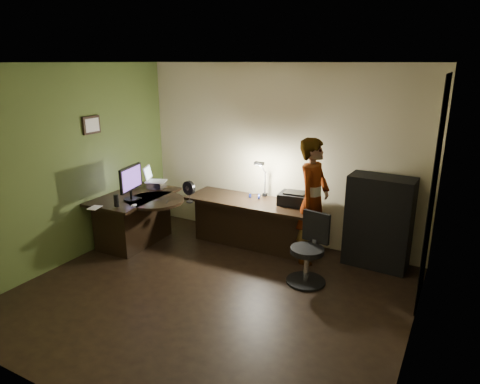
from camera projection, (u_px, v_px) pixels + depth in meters
The scene contains 27 objects.
floor at pixel (210, 295), 5.19m from camera, with size 4.50×4.00×0.01m, color black.
ceiling at pixel (204, 62), 4.39m from camera, with size 4.50×4.00×0.01m, color silver.
wall_back at pixel (279, 155), 6.47m from camera, with size 4.50×0.01×2.70m, color #BFB389.
wall_front at pixel (58, 257), 3.11m from camera, with size 4.50×0.01×2.70m, color #BFB389.
wall_left at pixel (68, 166), 5.82m from camera, with size 0.01×4.00×2.70m, color #BFB389.
wall_right at pixel (423, 223), 3.76m from camera, with size 0.01×4.00×2.70m, color #BFB389.
green_wall_overlay at pixel (68, 166), 5.81m from camera, with size 0.00×4.00×2.70m, color #485A26.
arched_doorway at pixel (433, 194), 4.75m from camera, with size 0.01×0.90×2.60m, color black.
french_door at pixel (407, 280), 3.40m from camera, with size 0.02×0.92×2.10m, color white.
framed_picture at pixel (91, 125), 6.04m from camera, with size 0.04×0.30×0.25m, color black.
desk_left at pixel (136, 219), 6.56m from camera, with size 0.83×1.34×0.78m, color black.
desk_right at pixel (250, 223), 6.48m from camera, with size 1.94×0.68×0.73m, color black.
cabinet at pixel (379, 222), 5.77m from camera, with size 0.84×0.42×1.27m, color black.
laptop_stand at pixel (156, 185), 6.76m from camera, with size 0.25×0.21×0.10m, color silver.
laptop at pixel (156, 175), 6.71m from camera, with size 0.33×0.31×0.23m, color silver.
monitor at pixel (130, 187), 6.16m from camera, with size 0.11×0.55×0.36m, color black.
mouse at pixel (134, 205), 5.91m from camera, with size 0.06×0.09×0.03m, color silver.
phone at pixel (138, 199), 6.24m from camera, with size 0.06×0.12×0.01m, color black.
pen at pixel (167, 202), 6.08m from camera, with size 0.01×0.14×0.01m, color black.
speaker at pixel (116, 201), 5.89m from camera, with size 0.07×0.07×0.17m, color black.
notepad at pixel (95, 208), 5.85m from camera, with size 0.13×0.19×0.01m, color silver.
desk_fan at pixel (189, 192), 6.28m from camera, with size 0.21×0.12×0.33m, color black.
headphones at pixel (255, 196), 6.47m from camera, with size 0.19×0.08×0.09m, color navy.
printer at pixel (295, 199), 6.16m from camera, with size 0.44×0.35×0.20m, color black.
desk_lamp at pixel (265, 177), 6.48m from camera, with size 0.15×0.28×0.62m, color black.
office_chair at pixel (307, 250), 5.35m from camera, with size 0.50×0.50×0.90m, color black.
person at pixel (313, 201), 5.86m from camera, with size 0.63×0.42×1.75m, color #D8A88C.
Camera 1 is at (2.52, -3.86, 2.71)m, focal length 32.00 mm.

